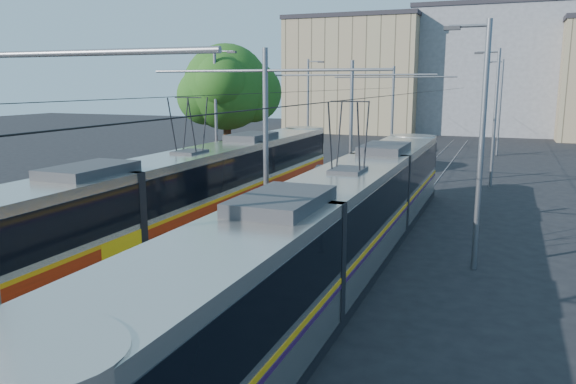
% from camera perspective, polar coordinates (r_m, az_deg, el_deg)
% --- Properties ---
extents(ground, '(160.00, 160.00, 0.00)m').
position_cam_1_polar(ground, '(14.90, -14.92, -13.39)').
color(ground, black).
rests_on(ground, ground).
extents(platform, '(4.00, 50.00, 0.30)m').
position_cam_1_polar(platform, '(29.62, 4.77, -0.54)').
color(platform, gray).
rests_on(platform, ground).
extents(tactile_strip_left, '(0.70, 50.00, 0.01)m').
position_cam_1_polar(tactile_strip_left, '(30.02, 2.12, -0.04)').
color(tactile_strip_left, gray).
rests_on(tactile_strip_left, platform).
extents(tactile_strip_right, '(0.70, 50.00, 0.01)m').
position_cam_1_polar(tactile_strip_right, '(29.22, 7.50, -0.44)').
color(tactile_strip_right, gray).
rests_on(tactile_strip_right, platform).
extents(rails, '(8.71, 70.00, 0.03)m').
position_cam_1_polar(rails, '(29.65, 4.77, -0.79)').
color(rails, gray).
rests_on(rails, ground).
extents(tram_left, '(2.43, 29.38, 5.50)m').
position_cam_1_polar(tram_left, '(23.16, -9.82, 0.02)').
color(tram_left, black).
rests_on(tram_left, ground).
extents(tram_right, '(2.43, 27.98, 5.50)m').
position_cam_1_polar(tram_right, '(18.21, 6.01, -2.40)').
color(tram_right, black).
rests_on(tram_right, ground).
extents(catenary, '(9.20, 70.00, 7.00)m').
position_cam_1_polar(catenary, '(26.35, 3.13, 7.65)').
color(catenary, slate).
rests_on(catenary, platform).
extents(street_lamps, '(15.18, 38.22, 8.00)m').
position_cam_1_polar(street_lamps, '(32.93, 6.90, 7.67)').
color(street_lamps, slate).
rests_on(street_lamps, ground).
extents(shelter, '(0.80, 1.09, 2.19)m').
position_cam_1_polar(shelter, '(24.76, 3.49, 0.25)').
color(shelter, black).
rests_on(shelter, platform).
extents(tree, '(5.82, 5.38, 8.45)m').
position_cam_1_polar(tree, '(35.41, -5.60, 10.40)').
color(tree, '#382314').
rests_on(tree, ground).
extents(building_left, '(16.32, 12.24, 14.07)m').
position_cam_1_polar(building_left, '(73.15, 7.07, 11.71)').
color(building_left, gray).
rests_on(building_left, ground).
extents(building_centre, '(18.36, 14.28, 15.11)m').
position_cam_1_polar(building_centre, '(74.88, 20.07, 11.52)').
color(building_centre, gray).
rests_on(building_centre, ground).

